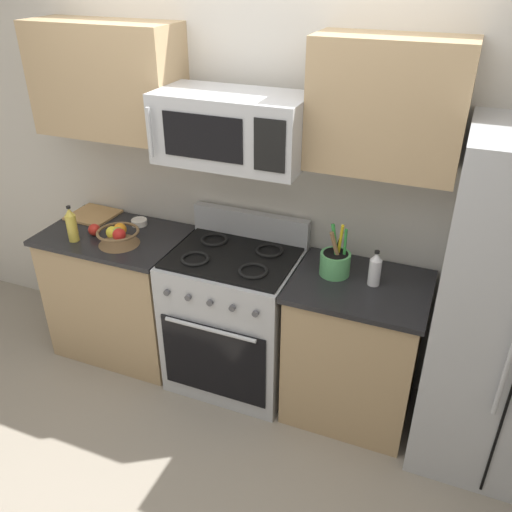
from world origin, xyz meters
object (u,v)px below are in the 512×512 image
Objects in this scene: bottle_vinegar at (375,269)px; bottle_oil at (72,225)px; prep_bowl at (139,222)px; apple_loose at (94,230)px; range_oven at (234,318)px; cutting_board at (93,215)px; fruit_basket at (118,236)px; utensil_crock at (335,262)px; microwave at (232,128)px.

bottle_vinegar is 1.85m from bottle_oil.
apple_loose is at bearing -127.69° from prep_bowl.
range_oven reaches higher than cutting_board.
fruit_basket is 0.21m from apple_loose.
cutting_board is at bearing 145.76° from fruit_basket.
utensil_crock is 1.23× the size of fruit_basket.
prep_bowl is (-1.58, 0.15, -0.07)m from bottle_vinegar.
bottle_vinegar is (0.22, -0.02, 0.02)m from utensil_crock.
prep_bowl is (0.26, 0.34, -0.09)m from bottle_oil.
range_oven reaches higher than fruit_basket.
microwave reaches higher than cutting_board.
bottle_oil is 2.23× the size of prep_bowl.
utensil_crock is 1.37m from prep_bowl.
utensil_crock reaches higher than bottle_oil.
bottle_vinegar is at bearing 2.90° from apple_loose.
prep_bowl is at bearing 169.24° from microwave.
range_oven reaches higher than prep_bowl.
bottle_vinegar is at bearing 6.10° from bottle_oil.
prep_bowl is at bearing 167.31° from range_oven.
fruit_basket reaches higher than apple_loose.
fruit_basket is (-0.73, -0.10, 0.49)m from range_oven.
microwave is 3.86× the size of bottle_vinegar.
prep_bowl is at bearing 52.31° from apple_loose.
apple_loose is at bearing 54.51° from bottle_oil.
range_oven is 10.37× the size of prep_bowl.
utensil_crock reaches higher than prep_bowl.
bottle_oil is 0.44m from prep_bowl.
range_oven is 4.16× the size of fruit_basket.
fruit_basket is 1.56m from bottle_vinegar.
bottle_vinegar is (0.83, 0.03, 0.53)m from range_oven.
bottle_vinegar is at bearing -5.99° from utensil_crock.
bottle_oil is at bearing -173.90° from bottle_vinegar.
utensil_crock is at bearing 174.01° from bottle_vinegar.
range_oven is 0.90m from prep_bowl.
microwave is 2.68× the size of cutting_board.
cutting_board is at bearing 108.18° from bottle_oil.
cutting_board is at bearing 175.79° from bottle_vinegar.
microwave is at bearing -177.89° from utensil_crock.
fruit_basket is (-1.33, -0.15, -0.02)m from utensil_crock.
microwave is 3.40× the size of bottle_oil.
microwave is 3.05× the size of fruit_basket.
bottle_vinegar reaches higher than cutting_board.
bottle_vinegar reaches higher than range_oven.
bottle_oil is at bearing -170.40° from range_oven.
utensil_crock is 1.34m from fruit_basket.
range_oven is 4.65× the size of bottle_oil.
microwave is 2.48× the size of utensil_crock.
bottle_vinegar is (0.83, -0.00, -0.68)m from microwave.
cutting_board is 1.96m from bottle_vinegar.
range_oven is 5.27× the size of bottle_vinegar.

